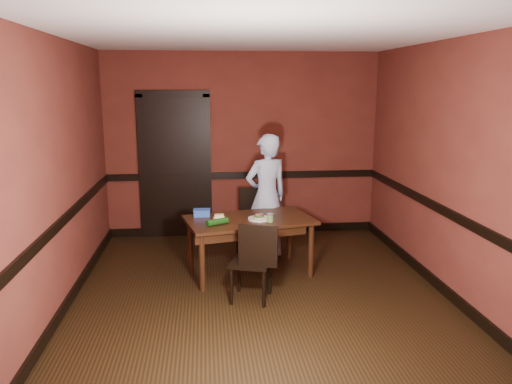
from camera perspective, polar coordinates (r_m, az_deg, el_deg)
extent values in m
cube|color=black|center=(5.58, 0.38, -11.37)|extent=(4.00, 4.50, 0.01)
cube|color=white|center=(5.13, 0.42, 17.44)|extent=(4.00, 4.50, 0.01)
cube|color=#5B241B|center=(7.41, -1.51, 5.37)|extent=(4.00, 0.02, 2.70)
cube|color=#5B241B|center=(3.02, 5.09, -4.81)|extent=(4.00, 0.02, 2.70)
cube|color=#5B241B|center=(5.36, -21.41, 1.89)|extent=(0.02, 4.50, 2.70)
cube|color=#5B241B|center=(5.76, 20.61, 2.62)|extent=(0.02, 4.50, 2.70)
cube|color=black|center=(7.46, -1.49, 1.92)|extent=(4.00, 0.03, 0.10)
cube|color=black|center=(5.44, -20.89, -2.77)|extent=(0.03, 4.50, 0.10)
cube|color=black|center=(5.84, 20.15, -1.74)|extent=(0.03, 4.50, 0.10)
cube|color=black|center=(7.65, -1.45, -4.28)|extent=(4.00, 0.03, 0.12)
cube|color=black|center=(5.71, -20.24, -10.95)|extent=(0.03, 4.50, 0.12)
cube|color=black|center=(6.08, 19.57, -9.44)|extent=(0.03, 4.50, 0.12)
cube|color=black|center=(7.40, -9.22, 2.67)|extent=(0.85, 0.04, 2.05)
cube|color=black|center=(7.47, -12.86, 2.60)|extent=(0.10, 0.06, 2.15)
cube|color=black|center=(7.41, -5.54, 2.78)|extent=(0.10, 0.06, 2.15)
cube|color=black|center=(7.33, -9.50, 11.01)|extent=(1.05, 0.06, 0.10)
cube|color=black|center=(5.98, -0.74, -6.21)|extent=(1.60, 1.12, 0.68)
imported|color=#A8BFE1|center=(6.47, 1.22, -0.49)|extent=(0.69, 0.57, 1.62)
cylinder|color=white|center=(5.84, 0.38, -3.09)|extent=(0.27, 0.27, 0.01)
cube|color=tan|center=(5.84, 0.38, -2.93)|extent=(0.12, 0.11, 0.02)
ellipsoid|color=#297E2D|center=(5.83, 0.38, -2.72)|extent=(0.11, 0.10, 0.03)
cylinder|color=red|center=(5.84, 0.11, -2.52)|extent=(0.04, 0.04, 0.01)
cylinder|color=red|center=(5.82, 0.69, -2.57)|extent=(0.04, 0.04, 0.01)
cylinder|color=#79AA5D|center=(5.80, 0.10, -2.64)|extent=(0.03, 0.03, 0.01)
cylinder|color=#79AA5D|center=(5.85, 0.60, -2.50)|extent=(0.03, 0.03, 0.01)
cylinder|color=#79AA5D|center=(5.83, 0.38, -2.57)|extent=(0.03, 0.03, 0.01)
cylinder|color=#6C9348|center=(5.73, 1.62, -3.02)|extent=(0.08, 0.08, 0.08)
cylinder|color=#B3B3B1|center=(5.72, 1.62, -2.56)|extent=(0.08, 0.08, 0.01)
cylinder|color=white|center=(5.91, -4.23, -2.94)|extent=(0.14, 0.14, 0.01)
cube|color=#EAD378|center=(5.91, -4.24, -2.73)|extent=(0.11, 0.07, 0.04)
cube|color=blue|center=(6.01, -6.20, -2.42)|extent=(0.19, 0.13, 0.07)
cube|color=blue|center=(6.00, -6.21, -2.03)|extent=(0.20, 0.14, 0.01)
cylinder|color=#113B0E|center=(5.62, -4.44, -3.42)|extent=(0.26, 0.19, 0.07)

